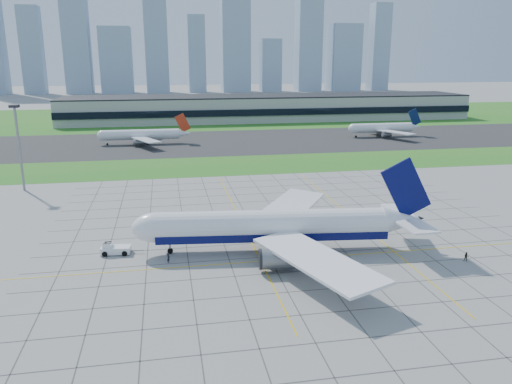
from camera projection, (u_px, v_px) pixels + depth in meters
ground at (307, 254)px, 101.48m from camera, size 1400.00×1400.00×0.00m
grass_median at (240, 165)px, 186.99m from camera, size 700.00×35.00×0.04m
asphalt_taxiway at (223, 142)px, 239.25m from camera, size 700.00×75.00×0.04m
grass_far at (204, 117)px, 343.77m from camera, size 700.00×145.00×0.04m
apron_markings at (295, 236)px, 112.09m from camera, size 120.00×130.00×0.03m
terminal at (268, 107)px, 324.86m from camera, size 260.00×43.00×15.80m
light_mast at (18, 137)px, 146.82m from camera, size 2.50×2.50×25.60m
city_skyline at (177, 41)px, 578.80m from camera, size 523.00×32.40×160.00m
airliner at (274, 226)px, 101.96m from camera, size 61.31×61.83×19.32m
pushback_tug at (114, 249)px, 101.35m from camera, size 8.73×3.57×2.40m
crew_near at (168, 258)px, 96.91m from camera, size 0.73×0.84×1.93m
crew_far at (466, 257)px, 97.64m from camera, size 1.12×1.01×1.88m
distant_jet_1 at (142, 135)px, 231.63m from camera, size 40.46×42.66×14.08m
distant_jet_2 at (383, 128)px, 254.57m from camera, size 36.85×42.66×14.08m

